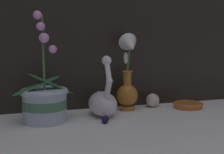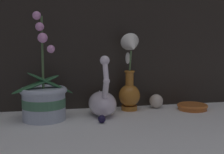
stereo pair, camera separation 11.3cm
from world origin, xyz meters
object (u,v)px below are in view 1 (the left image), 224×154
(blue_vase, at_px, (128,79))
(glass_sphere, at_px, (153,100))
(orchid_potted_plant, at_px, (45,100))
(swan_figurine, at_px, (103,101))
(amber_dish, at_px, (188,105))

(blue_vase, bearing_deg, glass_sphere, 11.54)
(orchid_potted_plant, distance_m, glass_sphere, 0.45)
(swan_figurine, bearing_deg, amber_dish, 3.15)
(swan_figurine, relative_size, glass_sphere, 3.98)
(blue_vase, xyz_separation_m, amber_dish, (0.25, -0.03, -0.11))
(swan_figurine, height_order, amber_dish, swan_figurine)
(blue_vase, relative_size, amber_dish, 2.50)
(orchid_potted_plant, xyz_separation_m, glass_sphere, (0.44, 0.09, -0.05))
(glass_sphere, distance_m, amber_dish, 0.14)
(swan_figurine, relative_size, blue_vase, 0.74)
(amber_dish, bearing_deg, orchid_potted_plant, -176.31)
(amber_dish, bearing_deg, swan_figurine, -176.85)
(orchid_potted_plant, relative_size, glass_sphere, 6.62)
(glass_sphere, bearing_deg, swan_figurine, -161.77)
(orchid_potted_plant, bearing_deg, glass_sphere, 12.00)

